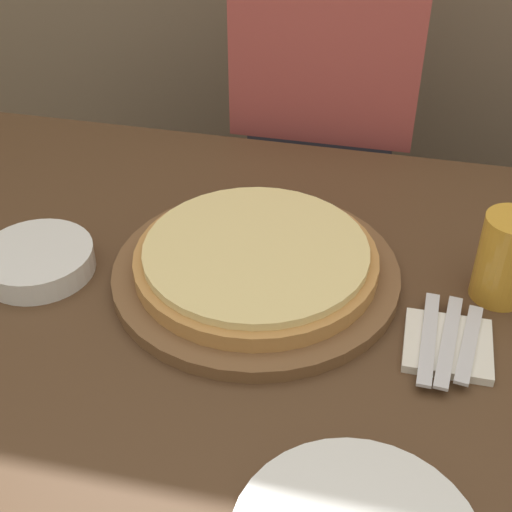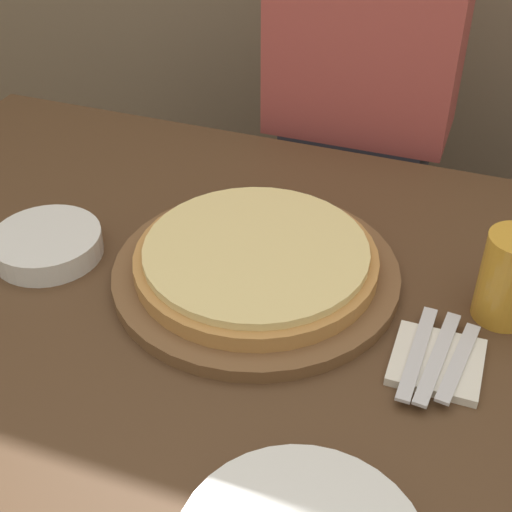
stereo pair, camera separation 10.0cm
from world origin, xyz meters
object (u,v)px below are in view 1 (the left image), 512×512
(pizza_on_board, at_px, (256,264))
(spoon, at_px, (469,342))
(fork, at_px, (429,336))
(side_bowl, at_px, (38,260))
(diner_person, at_px, (324,149))
(beer_glass, at_px, (507,255))
(dinner_knife, at_px, (449,339))

(pizza_on_board, bearing_deg, spoon, -15.67)
(pizza_on_board, bearing_deg, fork, -18.66)
(pizza_on_board, height_order, fork, pizza_on_board)
(side_bowl, distance_m, diner_person, 0.70)
(pizza_on_board, distance_m, spoon, 0.31)
(pizza_on_board, distance_m, beer_glass, 0.34)
(pizza_on_board, xyz_separation_m, beer_glass, (0.33, 0.04, 0.04))
(side_bowl, xyz_separation_m, fork, (0.56, -0.03, -0.00))
(side_bowl, height_order, fork, side_bowl)
(spoon, bearing_deg, pizza_on_board, 164.33)
(beer_glass, distance_m, spoon, 0.14)
(beer_glass, bearing_deg, fork, -126.61)
(fork, xyz_separation_m, spoon, (0.05, 0.00, 0.00))
(dinner_knife, distance_m, diner_person, 0.70)
(side_bowl, distance_m, spoon, 0.61)
(dinner_knife, height_order, diner_person, diner_person)
(fork, bearing_deg, dinner_knife, 0.00)
(beer_glass, bearing_deg, side_bowl, -171.99)
(dinner_knife, bearing_deg, fork, 180.00)
(side_bowl, height_order, dinner_knife, side_bowl)
(side_bowl, distance_m, dinner_knife, 0.58)
(pizza_on_board, relative_size, beer_glass, 3.20)
(fork, distance_m, dinner_knife, 0.02)
(fork, bearing_deg, pizza_on_board, 161.34)
(beer_glass, height_order, spoon, beer_glass)
(beer_glass, xyz_separation_m, diner_person, (-0.32, 0.52, -0.16))
(pizza_on_board, xyz_separation_m, diner_person, (0.02, 0.56, -0.11))
(spoon, relative_size, diner_person, 0.11)
(side_bowl, bearing_deg, pizza_on_board, 9.43)
(fork, bearing_deg, spoon, 0.00)
(beer_glass, distance_m, diner_person, 0.63)
(fork, xyz_separation_m, dinner_knife, (0.02, 0.00, 0.00))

